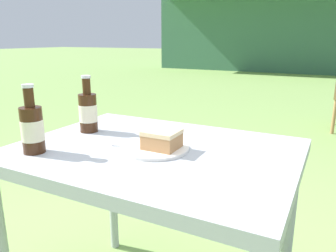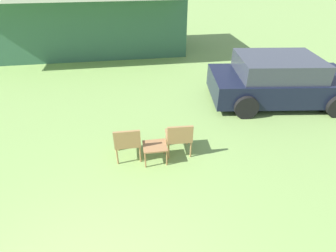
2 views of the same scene
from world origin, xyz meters
TOP-DOWN VIEW (x-y plane):
  - cabin_building at (-0.91, 11.23)m, footprint 8.63×4.31m
  - patio_table at (0.00, 0.00)m, footprint 0.91×0.68m
  - cake_on_plate at (0.03, -0.02)m, footprint 0.22×0.22m
  - cola_bottle_near at (-0.32, 0.06)m, footprint 0.07×0.07m
  - cola_bottle_far at (-0.31, -0.21)m, footprint 0.07×0.07m
  - fork at (-0.04, -0.02)m, footprint 0.19×0.06m

SIDE VIEW (x-z plane):
  - patio_table at x=0.00m, z-range 0.28..0.97m
  - fork at x=-0.04m, z-range 0.69..0.70m
  - cake_on_plate at x=0.03m, z-range 0.68..0.75m
  - cola_bottle_near at x=-0.32m, z-range 0.67..0.88m
  - cola_bottle_far at x=-0.31m, z-range 0.67..0.88m
  - cabin_building at x=-0.91m, z-range 0.01..3.02m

